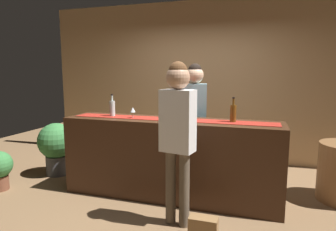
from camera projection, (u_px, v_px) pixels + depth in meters
ground_plane at (170, 196)px, 3.85m from camera, size 10.00×10.00×0.00m
back_wall at (201, 81)px, 5.42m from camera, size 6.00×0.12×2.90m
bar_counter at (170, 158)px, 3.77m from camera, size 2.78×0.60×1.03m
counter_runner_cloth at (170, 119)px, 3.70m from camera, size 2.64×0.28×0.01m
wine_bottle_clear at (112, 108)px, 3.95m from camera, size 0.07×0.07×0.30m
wine_bottle_amber at (233, 113)px, 3.47m from camera, size 0.07×0.07×0.30m
wine_glass_near_customer at (194, 112)px, 3.65m from camera, size 0.07×0.07×0.14m
wine_glass_mid_counter at (133, 110)px, 3.79m from camera, size 0.07×0.07×0.14m
bartender at (194, 110)px, 4.18m from camera, size 0.37×0.26×1.74m
customer_sipping at (178, 126)px, 2.98m from camera, size 0.37×0.26×1.73m
potted_plant_tall at (56, 145)px, 4.61m from camera, size 0.57×0.57×0.83m
handbag at (203, 228)px, 2.85m from camera, size 0.28×0.14×0.22m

